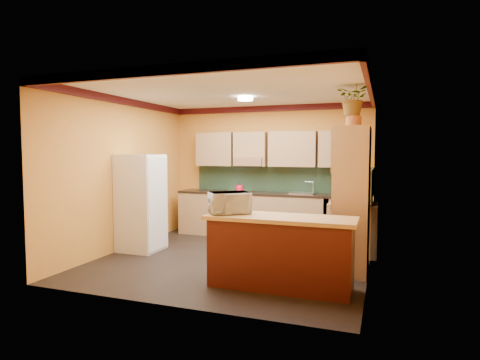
% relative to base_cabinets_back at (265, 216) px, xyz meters
% --- Properties ---
extents(room_shell, '(4.24, 4.24, 2.72)m').
position_rel_base_cabinets_back_xyz_m(room_shell, '(0.02, -1.52, 1.65)').
color(room_shell, black).
rests_on(room_shell, ground).
extents(base_cabinets_back, '(3.65, 0.60, 0.88)m').
position_rel_base_cabinets_back_xyz_m(base_cabinets_back, '(0.00, 0.00, 0.00)').
color(base_cabinets_back, tan).
rests_on(base_cabinets_back, ground).
extents(countertop_back, '(3.65, 0.62, 0.04)m').
position_rel_base_cabinets_back_xyz_m(countertop_back, '(0.00, -0.00, 0.46)').
color(countertop_back, black).
rests_on(countertop_back, base_cabinets_back).
extents(stove, '(0.58, 0.58, 0.91)m').
position_rel_base_cabinets_back_xyz_m(stove, '(-0.62, -0.00, 0.02)').
color(stove, black).
rests_on(stove, ground).
extents(kettle, '(0.20, 0.20, 0.18)m').
position_rel_base_cabinets_back_xyz_m(kettle, '(-0.52, -0.05, 0.56)').
color(kettle, '#B80C27').
rests_on(kettle, stove).
extents(sink, '(0.48, 0.40, 0.03)m').
position_rel_base_cabinets_back_xyz_m(sink, '(0.78, 0.00, 0.50)').
color(sink, silver).
rests_on(sink, countertop_back).
extents(base_cabinets_right, '(0.60, 0.80, 0.88)m').
position_rel_base_cabinets_back_xyz_m(base_cabinets_right, '(1.80, -0.82, 0.00)').
color(base_cabinets_right, tan).
rests_on(base_cabinets_right, ground).
extents(countertop_right, '(0.62, 0.80, 0.04)m').
position_rel_base_cabinets_back_xyz_m(countertop_right, '(1.80, -0.82, 0.46)').
color(countertop_right, black).
rests_on(countertop_right, base_cabinets_right).
extents(fridge, '(0.68, 0.66, 1.70)m').
position_rel_base_cabinets_back_xyz_m(fridge, '(-1.75, -1.78, 0.41)').
color(fridge, white).
rests_on(fridge, ground).
extents(pantry, '(0.48, 0.90, 2.10)m').
position_rel_base_cabinets_back_xyz_m(pantry, '(1.85, -1.81, 0.61)').
color(pantry, tan).
rests_on(pantry, ground).
extents(fern_pot, '(0.22, 0.22, 0.16)m').
position_rel_base_cabinets_back_xyz_m(fern_pot, '(1.85, -1.76, 1.74)').
color(fern_pot, '#9A5125').
rests_on(fern_pot, pantry).
extents(fern, '(0.54, 0.50, 0.51)m').
position_rel_base_cabinets_back_xyz_m(fern, '(1.85, -1.76, 2.07)').
color(fern, tan).
rests_on(fern, fern_pot).
extents(breakfast_bar, '(1.80, 0.55, 0.88)m').
position_rel_base_cabinets_back_xyz_m(breakfast_bar, '(1.05, -2.89, 0.00)').
color(breakfast_bar, '#471410').
rests_on(breakfast_bar, ground).
extents(bar_top, '(1.90, 0.65, 0.05)m').
position_rel_base_cabinets_back_xyz_m(bar_top, '(1.05, -2.89, 0.47)').
color(bar_top, tan).
rests_on(bar_top, breakfast_bar).
extents(microwave, '(0.62, 0.59, 0.28)m').
position_rel_base_cabinets_back_xyz_m(microwave, '(0.36, -2.89, 0.63)').
color(microwave, white).
rests_on(microwave, bar_top).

